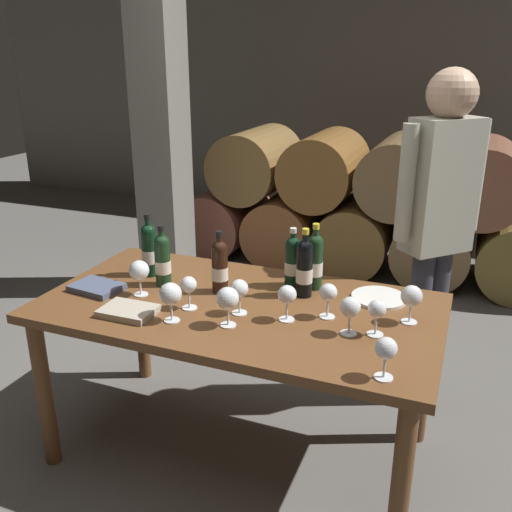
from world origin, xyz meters
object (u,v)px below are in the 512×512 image
(wine_glass_0, at_px, (328,294))
(wine_glass_2, at_px, (350,308))
(dining_table, at_px, (239,323))
(wine_glass_8, at_px, (170,295))
(wine_bottle_0, at_px, (315,261))
(leather_ledger, at_px, (97,287))
(wine_glass_3, at_px, (189,286))
(wine_glass_10, at_px, (239,290))
(wine_bottle_4, at_px, (149,249))
(wine_glass_1, at_px, (377,311))
(sommelier_presenting, at_px, (438,213))
(wine_glass_7, at_px, (139,271))
(wine_bottle_5, at_px, (163,260))
(wine_bottle_3, at_px, (220,266))
(wine_bottle_1, at_px, (293,261))
(wine_bottle_2, at_px, (304,267))
(wine_glass_5, at_px, (287,296))
(wine_glass_4, at_px, (411,297))
(wine_glass_6, at_px, (228,299))
(wine_glass_9, at_px, (386,350))
(tasting_notebook, at_px, (128,311))
(serving_plate, at_px, (379,298))

(wine_glass_0, distance_m, wine_glass_2, 0.16)
(dining_table, distance_m, wine_glass_8, 0.37)
(wine_bottle_0, distance_m, leather_ledger, 0.99)
(wine_glass_3, relative_size, wine_glass_10, 0.96)
(wine_glass_3, distance_m, wine_glass_8, 0.13)
(wine_bottle_4, relative_size, wine_glass_1, 2.11)
(wine_glass_2, bearing_deg, sommelier_presenting, 74.64)
(wine_glass_7, distance_m, wine_glass_10, 0.48)
(wine_bottle_5, height_order, wine_glass_8, wine_bottle_5)
(wine_bottle_3, bearing_deg, wine_bottle_1, 34.00)
(wine_bottle_2, relative_size, wine_glass_5, 2.06)
(wine_bottle_5, bearing_deg, wine_glass_0, -3.56)
(wine_glass_0, xyz_separation_m, wine_glass_4, (0.32, 0.07, 0.01))
(wine_bottle_2, xyz_separation_m, wine_glass_4, (0.47, -0.10, -0.02))
(wine_bottle_2, distance_m, leather_ledger, 0.94)
(wine_glass_0, distance_m, wine_glass_8, 0.63)
(wine_glass_6, relative_size, sommelier_presenting, 0.10)
(wine_glass_1, height_order, wine_glass_2, wine_glass_2)
(leather_ledger, bearing_deg, wine_glass_5, 8.87)
(wine_glass_2, height_order, wine_glass_8, wine_glass_8)
(wine_glass_3, xyz_separation_m, wine_glass_9, (0.85, -0.24, 0.00))
(leather_ledger, bearing_deg, wine_glass_2, 7.19)
(wine_bottle_5, bearing_deg, wine_glass_9, -21.24)
(dining_table, height_order, wine_bottle_3, wine_bottle_3)
(wine_glass_2, bearing_deg, wine_bottle_1, 133.24)
(wine_bottle_2, xyz_separation_m, wine_glass_2, (0.27, -0.28, -0.02))
(dining_table, height_order, sommelier_presenting, sommelier_presenting)
(wine_glass_4, bearing_deg, tasting_notebook, -162.20)
(wine_glass_4, distance_m, wine_glass_7, 1.15)
(wine_bottle_0, height_order, wine_glass_10, wine_bottle_0)
(wine_glass_4, bearing_deg, wine_glass_10, -165.28)
(wine_glass_0, distance_m, wine_glass_1, 0.22)
(wine_glass_5, xyz_separation_m, serving_plate, (0.31, 0.34, -0.10))
(wine_bottle_4, distance_m, wine_glass_4, 1.23)
(wine_bottle_3, xyz_separation_m, leather_ledger, (-0.53, -0.19, -0.11))
(wine_bottle_1, relative_size, wine_glass_0, 1.89)
(wine_glass_0, bearing_deg, wine_bottle_4, 171.76)
(wine_glass_5, xyz_separation_m, wine_glass_8, (-0.43, -0.18, 0.01))
(wine_bottle_0, distance_m, wine_glass_9, 0.77)
(wine_bottle_3, height_order, wine_glass_9, wine_bottle_3)
(wine_bottle_5, bearing_deg, wine_glass_8, -54.88)
(leather_ledger, bearing_deg, wine_glass_4, 14.85)
(wine_glass_1, relative_size, wine_glass_4, 0.91)
(wine_glass_10, bearing_deg, serving_plate, 34.70)
(wine_bottle_5, xyz_separation_m, wine_glass_0, (0.79, -0.05, -0.02))
(wine_bottle_0, xyz_separation_m, wine_glass_6, (-0.21, -0.49, -0.02))
(leather_ledger, bearing_deg, wine_bottle_5, 40.55)
(wine_bottle_1, bearing_deg, wine_glass_7, -149.36)
(wine_bottle_0, xyz_separation_m, leather_ledger, (-0.91, -0.39, -0.12))
(wine_bottle_5, bearing_deg, dining_table, -8.87)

